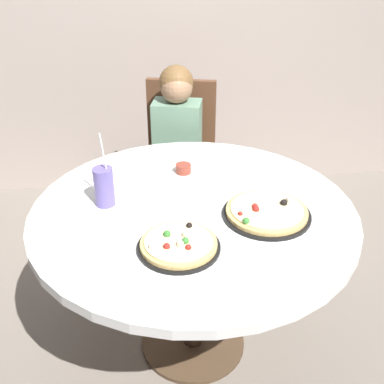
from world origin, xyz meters
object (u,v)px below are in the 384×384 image
(diner_child, at_px, (176,175))
(sauce_bowl, at_px, (183,169))
(dining_table, at_px, (193,228))
(plate_small, at_px, (130,182))
(chair_wooden, at_px, (180,154))
(soda_cup, at_px, (104,186))
(pizza_veggie, at_px, (179,245))
(pizza_cheese, at_px, (267,212))

(diner_child, distance_m, sauce_bowl, 0.55)
(dining_table, xyz_separation_m, plate_small, (-0.25, 0.24, 0.09))
(plate_small, bearing_deg, sauce_bowl, 17.97)
(dining_table, bearing_deg, chair_wooden, 88.85)
(chair_wooden, xyz_separation_m, plate_small, (-0.27, -0.73, 0.22))
(soda_cup, distance_m, plate_small, 0.20)
(soda_cup, distance_m, sauce_bowl, 0.42)
(dining_table, relative_size, pizza_veggie, 4.40)
(soda_cup, bearing_deg, pizza_veggie, -50.61)
(chair_wooden, height_order, soda_cup, soda_cup)
(dining_table, distance_m, pizza_veggie, 0.29)
(dining_table, distance_m, soda_cup, 0.39)
(chair_wooden, bearing_deg, diner_child, -101.24)
(plate_small, bearing_deg, dining_table, -43.60)
(chair_wooden, relative_size, diner_child, 0.88)
(dining_table, distance_m, sauce_bowl, 0.33)
(pizza_veggie, bearing_deg, diner_child, 86.61)
(pizza_veggie, relative_size, sauce_bowl, 4.21)
(sauce_bowl, bearing_deg, pizza_veggie, -96.53)
(pizza_veggie, height_order, pizza_cheese, pizza_cheese)
(chair_wooden, height_order, pizza_cheese, chair_wooden)
(pizza_cheese, height_order, plate_small, pizza_cheese)
(pizza_veggie, xyz_separation_m, sauce_bowl, (0.07, 0.57, 0.00))
(pizza_veggie, bearing_deg, sauce_bowl, 83.47)
(dining_table, relative_size, sauce_bowl, 18.50)
(sauce_bowl, bearing_deg, chair_wooden, 87.18)
(soda_cup, bearing_deg, pizza_cheese, -13.74)
(pizza_cheese, relative_size, plate_small, 1.91)
(chair_wooden, bearing_deg, pizza_cheese, -76.10)
(pizza_cheese, bearing_deg, dining_table, 164.31)
(dining_table, xyz_separation_m, soda_cup, (-0.35, 0.07, 0.17))
(pizza_veggie, bearing_deg, dining_table, 72.97)
(pizza_cheese, distance_m, sauce_bowl, 0.49)
(chair_wooden, relative_size, pizza_veggie, 3.23)
(sauce_bowl, bearing_deg, plate_small, -162.03)
(pizza_veggie, xyz_separation_m, pizza_cheese, (0.36, 0.18, -0.00))
(chair_wooden, distance_m, pizza_veggie, 1.25)
(chair_wooden, height_order, diner_child, diner_child)
(diner_child, height_order, sauce_bowl, diner_child)
(chair_wooden, distance_m, sauce_bowl, 0.69)
(dining_table, height_order, soda_cup, soda_cup)
(chair_wooden, xyz_separation_m, pizza_cheese, (0.26, -1.04, 0.24))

